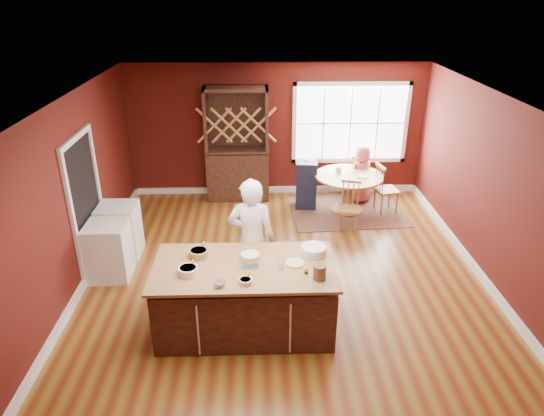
{
  "coord_description": "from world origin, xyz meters",
  "views": [
    {
      "loc": [
        -0.39,
        -6.1,
        4.08
      ],
      "look_at": [
        -0.19,
        0.4,
        1.05
      ],
      "focal_mm": 32.0,
      "sensor_mm": 36.0,
      "label": 1
    }
  ],
  "objects_px": {
    "toddler": "(308,166)",
    "dryer": "(120,231)",
    "dining_table": "(348,186)",
    "hutch": "(237,145)",
    "layer_cake": "(250,259)",
    "chair_south": "(349,207)",
    "baker": "(252,240)",
    "washer": "(109,251)",
    "kitchen_island": "(245,298)",
    "chair_east": "(387,188)",
    "seated_woman": "(361,174)",
    "high_chair": "(306,183)",
    "chair_north": "(356,174)"
  },
  "relations": [
    {
      "from": "kitchen_island",
      "to": "washer",
      "type": "xyz_separation_m",
      "value": [
        -2.07,
        1.27,
        -0.0
      ]
    },
    {
      "from": "toddler",
      "to": "dryer",
      "type": "xyz_separation_m",
      "value": [
        -3.24,
        -1.91,
        -0.37
      ]
    },
    {
      "from": "high_chair",
      "to": "dryer",
      "type": "distance_m",
      "value": 3.67
    },
    {
      "from": "chair_east",
      "to": "toddler",
      "type": "relative_size",
      "value": 3.8
    },
    {
      "from": "washer",
      "to": "kitchen_island",
      "type": "bearing_deg",
      "value": -31.65
    },
    {
      "from": "chair_east",
      "to": "hutch",
      "type": "bearing_deg",
      "value": 62.92
    },
    {
      "from": "chair_east",
      "to": "chair_north",
      "type": "xyz_separation_m",
      "value": [
        -0.45,
        0.79,
        -0.02
      ]
    },
    {
      "from": "seated_woman",
      "to": "dining_table",
      "type": "bearing_deg",
      "value": 21.95
    },
    {
      "from": "chair_south",
      "to": "high_chair",
      "type": "relative_size",
      "value": 0.92
    },
    {
      "from": "dining_table",
      "to": "dryer",
      "type": "relative_size",
      "value": 1.48
    },
    {
      "from": "chair_south",
      "to": "toddler",
      "type": "distance_m",
      "value": 1.36
    },
    {
      "from": "high_chair",
      "to": "washer",
      "type": "bearing_deg",
      "value": -137.23
    },
    {
      "from": "toddler",
      "to": "dryer",
      "type": "bearing_deg",
      "value": -149.46
    },
    {
      "from": "chair_south",
      "to": "toddler",
      "type": "height_order",
      "value": "toddler"
    },
    {
      "from": "chair_east",
      "to": "hutch",
      "type": "distance_m",
      "value": 3.06
    },
    {
      "from": "dining_table",
      "to": "baker",
      "type": "bearing_deg",
      "value": -123.63
    },
    {
      "from": "baker",
      "to": "chair_east",
      "type": "relative_size",
      "value": 1.81
    },
    {
      "from": "kitchen_island",
      "to": "chair_east",
      "type": "distance_m",
      "value": 4.35
    },
    {
      "from": "baker",
      "to": "toddler",
      "type": "distance_m",
      "value": 3.3
    },
    {
      "from": "toddler",
      "to": "dryer",
      "type": "relative_size",
      "value": 0.29
    },
    {
      "from": "dining_table",
      "to": "hutch",
      "type": "height_order",
      "value": "hutch"
    },
    {
      "from": "baker",
      "to": "dryer",
      "type": "bearing_deg",
      "value": -21.94
    },
    {
      "from": "dining_table",
      "to": "layer_cake",
      "type": "relative_size",
      "value": 4.01
    },
    {
      "from": "baker",
      "to": "high_chair",
      "type": "bearing_deg",
      "value": -102.09
    },
    {
      "from": "hutch",
      "to": "dryer",
      "type": "height_order",
      "value": "hutch"
    },
    {
      "from": "washer",
      "to": "dryer",
      "type": "bearing_deg",
      "value": 90.0
    },
    {
      "from": "dining_table",
      "to": "dryer",
      "type": "xyz_separation_m",
      "value": [
        -3.99,
        -1.56,
        -0.09
      ]
    },
    {
      "from": "kitchen_island",
      "to": "toddler",
      "type": "distance_m",
      "value": 4.02
    },
    {
      "from": "kitchen_island",
      "to": "chair_north",
      "type": "distance_m",
      "value": 4.78
    },
    {
      "from": "hutch",
      "to": "washer",
      "type": "height_order",
      "value": "hutch"
    },
    {
      "from": "baker",
      "to": "washer",
      "type": "height_order",
      "value": "baker"
    },
    {
      "from": "layer_cake",
      "to": "chair_south",
      "type": "relative_size",
      "value": 0.35
    },
    {
      "from": "layer_cake",
      "to": "chair_north",
      "type": "xyz_separation_m",
      "value": [
        2.14,
        4.17,
        -0.51
      ]
    },
    {
      "from": "seated_woman",
      "to": "dryer",
      "type": "bearing_deg",
      "value": -6.64
    },
    {
      "from": "chair_south",
      "to": "toddler",
      "type": "xyz_separation_m",
      "value": [
        -0.63,
        1.15,
        0.35
      ]
    },
    {
      "from": "chair_north",
      "to": "chair_south",
      "type": "bearing_deg",
      "value": 66.81
    },
    {
      "from": "toddler",
      "to": "baker",
      "type": "bearing_deg",
      "value": -109.26
    },
    {
      "from": "chair_east",
      "to": "washer",
      "type": "xyz_separation_m",
      "value": [
        -4.74,
        -2.16,
        -0.06
      ]
    },
    {
      "from": "layer_cake",
      "to": "chair_south",
      "type": "distance_m",
      "value": 3.18
    },
    {
      "from": "chair_east",
      "to": "dining_table",
      "type": "bearing_deg",
      "value": 74.93
    },
    {
      "from": "layer_cake",
      "to": "high_chair",
      "type": "xyz_separation_m",
      "value": [
        1.06,
        3.65,
        -0.49
      ]
    },
    {
      "from": "kitchen_island",
      "to": "baker",
      "type": "relative_size",
      "value": 1.27
    },
    {
      "from": "chair_north",
      "to": "seated_woman",
      "type": "bearing_deg",
      "value": 89.84
    },
    {
      "from": "chair_east",
      "to": "seated_woman",
      "type": "height_order",
      "value": "seated_woman"
    },
    {
      "from": "dining_table",
      "to": "chair_east",
      "type": "height_order",
      "value": "chair_east"
    },
    {
      "from": "layer_cake",
      "to": "washer",
      "type": "distance_m",
      "value": 2.52
    },
    {
      "from": "seated_woman",
      "to": "washer",
      "type": "relative_size",
      "value": 1.36
    },
    {
      "from": "dryer",
      "to": "seated_woman",
      "type": "bearing_deg",
      "value": 25.02
    },
    {
      "from": "chair_north",
      "to": "dryer",
      "type": "bearing_deg",
      "value": 20.23
    },
    {
      "from": "layer_cake",
      "to": "chair_east",
      "type": "bearing_deg",
      "value": 52.47
    }
  ]
}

